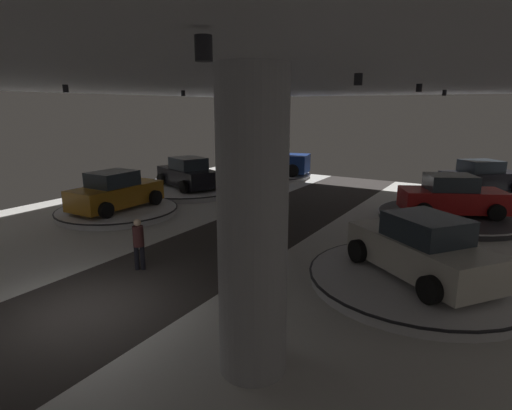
# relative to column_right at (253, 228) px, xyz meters

# --- Properties ---
(ground) EXTENTS (24.00, 44.00, 0.06)m
(ground) POSITION_rel_column_right_xyz_m (-4.64, -0.33, -2.77)
(ground) COLOR silver
(ceiling_with_spotlights) EXTENTS (24.00, 44.00, 0.39)m
(ceiling_with_spotlights) POSITION_rel_column_right_xyz_m (-4.63, -0.33, 2.80)
(ceiling_with_spotlights) COLOR silver
(column_right) EXTENTS (1.24, 1.24, 5.50)m
(column_right) POSITION_rel_column_right_xyz_m (0.00, 0.00, 0.00)
(column_right) COLOR #ADADB2
(column_right) RESTS_ON ground
(display_platform_deep_right) EXTENTS (5.72, 5.72, 0.23)m
(display_platform_deep_right) POSITION_rel_column_right_xyz_m (2.58, 19.88, -2.62)
(display_platform_deep_right) COLOR #B7B7BC
(display_platform_deep_right) RESTS_ON ground
(display_car_deep_right) EXTENTS (4.34, 4.13, 1.71)m
(display_car_deep_right) POSITION_rel_column_right_xyz_m (2.56, 19.86, -1.75)
(display_car_deep_right) COLOR black
(display_car_deep_right) RESTS_ON display_platform_deep_right
(display_platform_far_right) EXTENTS (6.10, 6.10, 0.28)m
(display_platform_far_right) POSITION_rel_column_right_xyz_m (1.83, 13.34, -2.59)
(display_platform_far_right) COLOR #333338
(display_platform_far_right) RESTS_ON ground
(display_car_far_right) EXTENTS (4.56, 3.55, 1.71)m
(display_car_far_right) POSITION_rel_column_right_xyz_m (1.81, 13.32, -1.71)
(display_car_far_right) COLOR red
(display_car_far_right) RESTS_ON display_platform_far_right
(display_platform_deep_left) EXTENTS (5.68, 5.68, 0.24)m
(display_platform_deep_left) POSITION_rel_column_right_xyz_m (-10.48, 19.21, -2.61)
(display_platform_deep_left) COLOR silver
(display_platform_deep_left) RESTS_ON ground
(pickup_truck_deep_left) EXTENTS (5.64, 3.62, 2.30)m
(pickup_truck_deep_left) POSITION_rel_column_right_xyz_m (-10.80, 19.13, -1.57)
(pickup_truck_deep_left) COLOR navy
(pickup_truck_deep_left) RESTS_ON display_platform_deep_left
(display_platform_far_left) EXTENTS (6.08, 6.08, 0.30)m
(display_platform_far_left) POSITION_rel_column_right_xyz_m (-11.82, 11.99, -2.58)
(display_platform_far_left) COLOR silver
(display_platform_far_left) RESTS_ON ground
(display_car_far_left) EXTENTS (4.57, 3.35, 1.71)m
(display_car_far_left) POSITION_rel_column_right_xyz_m (-11.79, 11.98, -1.68)
(display_car_far_left) COLOR black
(display_car_far_left) RESTS_ON display_platform_far_left
(display_platform_mid_left) EXTENTS (5.38, 5.38, 0.29)m
(display_platform_mid_left) POSITION_rel_column_right_xyz_m (-11.27, 6.45, -2.59)
(display_platform_mid_left) COLOR silver
(display_platform_mid_left) RESTS_ON ground
(display_car_mid_left) EXTENTS (2.25, 4.26, 1.71)m
(display_car_mid_left) POSITION_rel_column_right_xyz_m (-11.27, 6.42, -1.69)
(display_car_mid_left) COLOR #B77519
(display_car_mid_left) RESTS_ON display_platform_mid_left
(display_platform_mid_right) EXTENTS (5.94, 5.94, 0.31)m
(display_platform_mid_right) POSITION_rel_column_right_xyz_m (1.93, 5.52, -2.58)
(display_platform_mid_right) COLOR silver
(display_platform_mid_right) RESTS_ON ground
(display_car_mid_right) EXTENTS (4.44, 3.97, 1.71)m
(display_car_mid_right) POSITION_rel_column_right_xyz_m (1.95, 5.50, -1.68)
(display_car_mid_right) COLOR silver
(display_car_mid_right) RESTS_ON display_platform_mid_right
(visitor_walking_near) EXTENTS (0.32, 0.32, 1.59)m
(visitor_walking_near) POSITION_rel_column_right_xyz_m (-5.45, 2.32, -1.84)
(visitor_walking_near) COLOR black
(visitor_walking_near) RESTS_ON ground
(visitor_walking_far) EXTENTS (0.32, 0.32, 1.59)m
(visitor_walking_far) POSITION_rel_column_right_xyz_m (-2.84, 3.37, -1.84)
(visitor_walking_far) COLOR black
(visitor_walking_far) RESTS_ON ground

